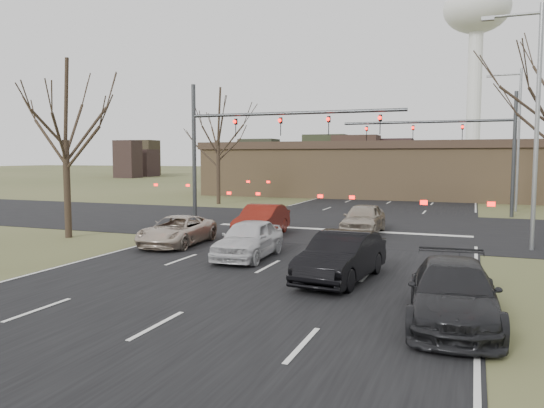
{
  "coord_description": "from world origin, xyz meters",
  "views": [
    {
      "loc": [
        6.69,
        -14.11,
        3.88
      ],
      "look_at": [
        -0.81,
        5.51,
        2.0
      ],
      "focal_mm": 35.0,
      "sensor_mm": 36.0,
      "label": 1
    }
  ],
  "objects_px": {
    "mast_arm_far": "(467,139)",
    "streetlight_right_near": "(533,115)",
    "car_silver_ahead": "(363,219)",
    "building": "(422,170)",
    "water_tower": "(477,19)",
    "car_white_sedan": "(249,239)",
    "mast_arm_near": "(246,135)",
    "car_silver_suv": "(177,231)",
    "car_red_ahead": "(262,220)",
    "car_black_hatch": "(341,257)",
    "streetlight_right_far": "(516,132)",
    "car_charcoal_sedan": "(453,293)"
  },
  "relations": [
    {
      "from": "car_red_ahead",
      "to": "mast_arm_far",
      "type": "bearing_deg",
      "value": 51.71
    },
    {
      "from": "car_silver_suv",
      "to": "car_red_ahead",
      "type": "xyz_separation_m",
      "value": [
        2.45,
        3.88,
        0.12
      ]
    },
    {
      "from": "car_black_hatch",
      "to": "car_red_ahead",
      "type": "bearing_deg",
      "value": 133.03
    },
    {
      "from": "car_black_hatch",
      "to": "car_charcoal_sedan",
      "type": "bearing_deg",
      "value": -37.14
    },
    {
      "from": "car_silver_ahead",
      "to": "streetlight_right_near",
      "type": "bearing_deg",
      "value": -18.22
    },
    {
      "from": "car_white_sedan",
      "to": "mast_arm_far",
      "type": "bearing_deg",
      "value": 65.45
    },
    {
      "from": "car_silver_suv",
      "to": "mast_arm_far",
      "type": "bearing_deg",
      "value": 51.79
    },
    {
      "from": "mast_arm_far",
      "to": "car_red_ahead",
      "type": "distance_m",
      "value": 16.63
    },
    {
      "from": "car_silver_suv",
      "to": "car_charcoal_sedan",
      "type": "xyz_separation_m",
      "value": [
        11.76,
        -7.24,
        0.08
      ]
    },
    {
      "from": "building",
      "to": "streetlight_right_far",
      "type": "height_order",
      "value": "streetlight_right_far"
    },
    {
      "from": "car_silver_suv",
      "to": "car_white_sedan",
      "type": "bearing_deg",
      "value": -25.41
    },
    {
      "from": "water_tower",
      "to": "car_charcoal_sedan",
      "type": "relative_size",
      "value": 9.03
    },
    {
      "from": "mast_arm_near",
      "to": "water_tower",
      "type": "bearing_deg",
      "value": 84.01
    },
    {
      "from": "mast_arm_near",
      "to": "car_black_hatch",
      "type": "bearing_deg",
      "value": -53.77
    },
    {
      "from": "water_tower",
      "to": "streetlight_right_far",
      "type": "xyz_separation_m",
      "value": [
        3.32,
        -93.0,
        -29.88
      ]
    },
    {
      "from": "streetlight_right_far",
      "to": "car_charcoal_sedan",
      "type": "height_order",
      "value": "streetlight_right_far"
    },
    {
      "from": "car_red_ahead",
      "to": "car_silver_ahead",
      "type": "height_order",
      "value": "car_red_ahead"
    },
    {
      "from": "mast_arm_far",
      "to": "streetlight_right_near",
      "type": "relative_size",
      "value": 1.11
    },
    {
      "from": "car_silver_suv",
      "to": "car_white_sedan",
      "type": "relative_size",
      "value": 1.06
    },
    {
      "from": "mast_arm_near",
      "to": "mast_arm_far",
      "type": "bearing_deg",
      "value": 41.22
    },
    {
      "from": "car_white_sedan",
      "to": "car_silver_suv",
      "type": "bearing_deg",
      "value": 155.85
    },
    {
      "from": "car_black_hatch",
      "to": "car_silver_ahead",
      "type": "bearing_deg",
      "value": 103.79
    },
    {
      "from": "mast_arm_near",
      "to": "car_silver_ahead",
      "type": "distance_m",
      "value": 8.03
    },
    {
      "from": "car_charcoal_sedan",
      "to": "car_red_ahead",
      "type": "relative_size",
      "value": 1.06
    },
    {
      "from": "mast_arm_near",
      "to": "car_red_ahead",
      "type": "distance_m",
      "value": 5.82
    },
    {
      "from": "car_white_sedan",
      "to": "building",
      "type": "bearing_deg",
      "value": 81.67
    },
    {
      "from": "mast_arm_near",
      "to": "car_red_ahead",
      "type": "height_order",
      "value": "mast_arm_near"
    },
    {
      "from": "car_silver_ahead",
      "to": "mast_arm_near",
      "type": "bearing_deg",
      "value": 173.92
    },
    {
      "from": "mast_arm_far",
      "to": "car_black_hatch",
      "type": "height_order",
      "value": "mast_arm_far"
    },
    {
      "from": "building",
      "to": "water_tower",
      "type": "distance_m",
      "value": 88.41
    },
    {
      "from": "water_tower",
      "to": "streetlight_right_near",
      "type": "distance_m",
      "value": 114.02
    },
    {
      "from": "mast_arm_near",
      "to": "streetlight_right_far",
      "type": "distance_m",
      "value": 20.2
    },
    {
      "from": "building",
      "to": "water_tower",
      "type": "xyz_separation_m",
      "value": [
        4.0,
        82.0,
        32.8
      ]
    },
    {
      "from": "water_tower",
      "to": "car_silver_ahead",
      "type": "relative_size",
      "value": 9.98
    },
    {
      "from": "water_tower",
      "to": "mast_arm_near",
      "type": "xyz_separation_m",
      "value": [
        -11.23,
        -107.0,
        -30.4
      ]
    },
    {
      "from": "car_silver_suv",
      "to": "car_silver_ahead",
      "type": "bearing_deg",
      "value": 38.72
    },
    {
      "from": "mast_arm_near",
      "to": "car_white_sedan",
      "type": "xyz_separation_m",
      "value": [
        3.92,
        -8.7,
        -4.33
      ]
    },
    {
      "from": "mast_arm_far",
      "to": "car_white_sedan",
      "type": "bearing_deg",
      "value": -111.83
    },
    {
      "from": "car_red_ahead",
      "to": "building",
      "type": "bearing_deg",
      "value": 76.46
    },
    {
      "from": "streetlight_right_near",
      "to": "car_silver_suv",
      "type": "distance_m",
      "value": 15.64
    },
    {
      "from": "building",
      "to": "car_charcoal_sedan",
      "type": "height_order",
      "value": "building"
    },
    {
      "from": "streetlight_right_far",
      "to": "car_white_sedan",
      "type": "relative_size",
      "value": 2.3
    },
    {
      "from": "building",
      "to": "mast_arm_far",
      "type": "bearing_deg",
      "value": -74.42
    },
    {
      "from": "car_silver_suv",
      "to": "car_black_hatch",
      "type": "height_order",
      "value": "car_black_hatch"
    },
    {
      "from": "car_black_hatch",
      "to": "streetlight_right_near",
      "type": "bearing_deg",
      "value": 59.96
    },
    {
      "from": "mast_arm_far",
      "to": "streetlight_right_near",
      "type": "xyz_separation_m",
      "value": [
        2.64,
        -13.0,
        0.57
      ]
    },
    {
      "from": "car_black_hatch",
      "to": "car_silver_ahead",
      "type": "xyz_separation_m",
      "value": [
        -1.36,
        10.41,
        -0.0
      ]
    },
    {
      "from": "building",
      "to": "streetlight_right_near",
      "type": "xyz_separation_m",
      "value": [
        6.82,
        -28.0,
        2.92
      ]
    },
    {
      "from": "mast_arm_near",
      "to": "car_silver_suv",
      "type": "relative_size",
      "value": 2.63
    },
    {
      "from": "building",
      "to": "car_white_sedan",
      "type": "height_order",
      "value": "building"
    }
  ]
}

